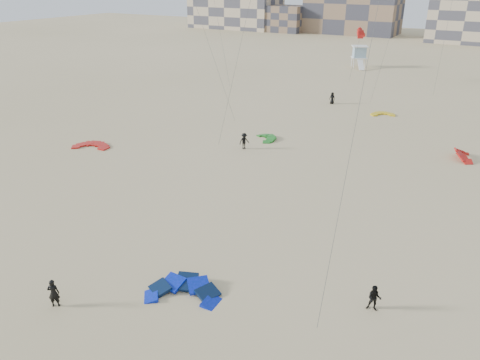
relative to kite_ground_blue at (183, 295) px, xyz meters
The scene contains 15 objects.
ground 2.78m from the kite_ground_blue, 166.41° to the right, with size 320.00×320.00×0.00m, color #D1BA8C.
kite_ground_blue is the anchor object (origin of this frame).
kite_ground_red 28.47m from the kite_ground_blue, 146.54° to the left, with size 3.63×3.85×0.44m, color red, non-canonical shape.
kite_ground_green 28.80m from the kite_ground_blue, 107.44° to the left, with size 2.83×2.98×0.62m, color #1E822B, non-canonical shape.
kite_ground_red_far 33.81m from the kite_ground_blue, 70.27° to the left, with size 2.87×2.70×1.45m, color red, non-canonical shape.
kite_ground_yellow 43.99m from the kite_ground_blue, 89.70° to the left, with size 2.81×2.95×0.39m, color #FFE408, non-canonical shape.
kitesurfer_main 7.13m from the kite_ground_blue, 142.32° to the right, with size 0.63×0.42×1.74m, color black.
kitesurfer_b 10.77m from the kite_ground_blue, 23.13° to the left, with size 0.76×0.59×1.56m, color black.
kitesurfer_c 25.14m from the kite_ground_blue, 111.43° to the left, with size 1.13×0.65×1.75m, color black.
kitesurfer_e 46.87m from the kite_ground_blue, 99.37° to the left, with size 0.81×0.53×1.66m, color black.
kite_fly_red 64.00m from the kite_ground_blue, 98.33° to the left, with size 3.71×6.91×8.26m.
lifeguard_tower_far 77.83m from the kite_ground_blue, 99.70° to the left, with size 3.95×6.22×4.15m.
condo_west_a 148.54m from the kite_ground_blue, 119.34° to the left, with size 30.00×15.00×14.00m, color #C0AC8D.
condo_west_b 137.59m from the kite_ground_blue, 103.78° to the left, with size 28.00×14.00×18.00m, color #81664E.
condo_fill_left 137.88m from the kite_ground_blue, 112.48° to the left, with size 12.00×10.00×8.00m, color #81664E.
Camera 1 is at (16.61, -16.81, 17.01)m, focal length 35.00 mm.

